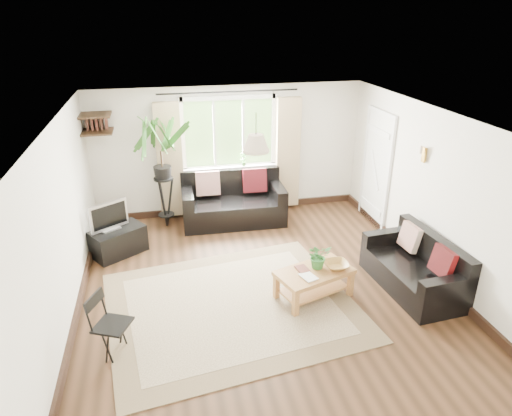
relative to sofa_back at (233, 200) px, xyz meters
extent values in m
plane|color=black|center=(0.03, -2.23, -0.43)|extent=(5.50, 5.50, 0.00)
plane|color=white|center=(0.03, -2.23, 1.97)|extent=(5.50, 5.50, 0.00)
cube|color=silver|center=(0.03, 0.52, 0.77)|extent=(5.00, 0.02, 2.40)
cube|color=silver|center=(0.03, -4.98, 0.77)|extent=(5.00, 0.02, 2.40)
cube|color=silver|center=(-2.47, -2.23, 0.77)|extent=(0.02, 5.50, 2.40)
cube|color=silver|center=(2.53, -2.23, 0.77)|extent=(0.02, 5.50, 2.40)
cube|color=beige|center=(-0.47, -2.60, -0.42)|extent=(3.50, 3.11, 0.02)
cube|color=silver|center=(2.50, -0.53, 0.57)|extent=(0.06, 0.96, 2.06)
imported|color=#2B692A|center=(0.73, -2.55, 0.16)|extent=(0.35, 0.32, 0.35)
imported|color=olive|center=(0.97, -2.62, 0.02)|extent=(0.33, 0.33, 0.08)
imported|color=white|center=(0.44, -2.79, -0.01)|extent=(0.24, 0.28, 0.02)
imported|color=brown|center=(0.43, -2.58, -0.01)|extent=(0.19, 0.23, 0.02)
cube|color=black|center=(-2.00, -0.81, -0.21)|extent=(0.93, 0.83, 0.44)
imported|color=#2D6023|center=(0.28, 0.40, 0.63)|extent=(0.14, 0.10, 0.27)
camera|label=1|loc=(-1.23, -7.59, 3.21)|focal=32.00mm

